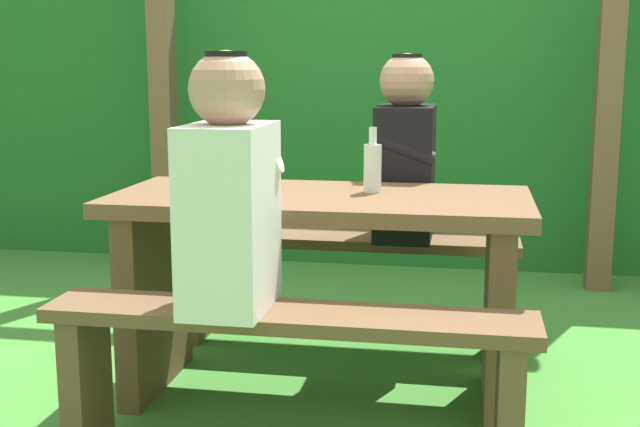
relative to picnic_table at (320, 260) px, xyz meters
name	(u,v)px	position (x,y,z in m)	size (l,w,h in m)	color
ground_plane	(320,395)	(0.00, 0.00, -0.49)	(12.00, 12.00, 0.00)	#408732
hedge_backdrop	(388,98)	(0.00, 2.33, 0.45)	(6.40, 0.83, 1.88)	#206824
pergola_post_left	(162,64)	(-1.16, 1.62, 0.65)	(0.12, 0.12, 2.28)	brown
pergola_post_right	(610,64)	(1.16, 1.62, 0.65)	(0.12, 0.12, 2.28)	brown
picnic_table	(320,260)	(0.00, 0.00, 0.00)	(1.40, 0.64, 0.72)	brown
bench_near	(288,356)	(0.00, -0.52, -0.16)	(1.40, 0.24, 0.47)	brown
bench_far	(343,268)	(0.00, 0.52, -0.16)	(1.40, 0.24, 0.47)	brown
person_white_shirt	(229,192)	(-0.16, -0.52, 0.31)	(0.25, 0.35, 0.72)	white
person_black_coat	(405,154)	(0.25, 0.52, 0.31)	(0.25, 0.35, 0.72)	black
drinking_glass	(256,182)	(-0.21, -0.03, 0.27)	(0.08, 0.08, 0.08)	silver
bottle_left	(373,166)	(0.17, 0.08, 0.32)	(0.06, 0.06, 0.22)	silver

